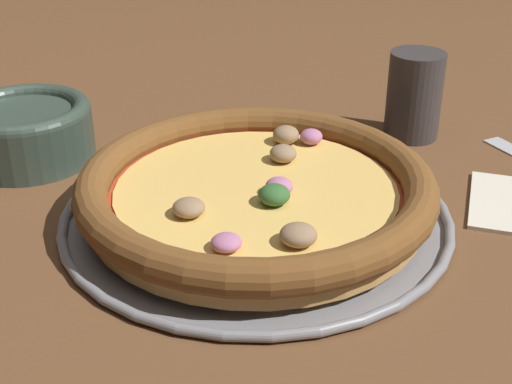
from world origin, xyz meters
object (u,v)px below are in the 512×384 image
at_px(pizza, 256,190).
at_px(drinking_cup, 414,95).
at_px(bowl_near, 26,129).
at_px(pizza_tray, 256,214).

height_order(pizza, drinking_cup, drinking_cup).
bearing_deg(pizza, bowl_near, -87.86).
bearing_deg(pizza_tray, drinking_cup, 167.07).
xyz_separation_m(pizza, bowl_near, (0.01, -0.28, 0.00)).
bearing_deg(drinking_cup, pizza_tray, -12.93).
bearing_deg(bowl_near, pizza, 92.14).
height_order(bowl_near, drinking_cup, drinking_cup).
relative_size(pizza, drinking_cup, 3.29).
height_order(pizza_tray, bowl_near, bowl_near).
distance_m(bowl_near, drinking_cup, 0.43).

